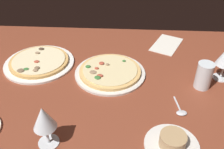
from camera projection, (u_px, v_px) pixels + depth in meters
The scene contains 8 objects.
dining_table at pixel (114, 90), 106.01cm from camera, with size 150.00×110.00×4.00cm, color brown.
pizza_main at pixel (110, 72), 111.51cm from camera, with size 31.26×31.26×3.37cm.
pizza_side at pixel (39, 62), 117.96cm from camera, with size 32.34×32.34×3.28cm.
ramekin_on_saucer at pixel (172, 143), 79.21cm from camera, with size 17.58×17.58×5.01cm.
wine_glass_far at pixel (44, 119), 75.03cm from camera, with size 7.20×7.20×15.29cm.
water_glass at pixel (204, 77), 101.99cm from camera, with size 6.57×6.57×11.28cm.
paper_menu at pixel (167, 45), 133.71cm from camera, with size 12.19×20.69×0.30cm, color silver.
spoon at pixel (181, 111), 92.71cm from camera, with size 4.40×10.75×1.00cm.
Camera 1 is at (-4.15, 81.88, 69.54)cm, focal length 40.39 mm.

